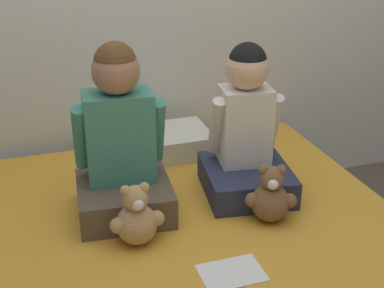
{
  "coord_description": "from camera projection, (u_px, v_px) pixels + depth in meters",
  "views": [
    {
      "loc": [
        -0.58,
        -1.49,
        1.52
      ],
      "look_at": [
        0.0,
        0.26,
        0.68
      ],
      "focal_mm": 50.0,
      "sensor_mm": 36.0,
      "label": 1
    }
  ],
  "objects": [
    {
      "name": "sign_card",
      "position": [
        232.0,
        273.0,
        1.76
      ],
      "size": [
        0.21,
        0.15,
        0.0
      ],
      "color": "white",
      "rests_on": "bed"
    },
    {
      "name": "teddy_bear_held_by_left_child",
      "position": [
        136.0,
        218.0,
        1.89
      ],
      "size": [
        0.2,
        0.15,
        0.24
      ],
      "rotation": [
        0.0,
        0.0,
        0.02
      ],
      "color": "tan",
      "rests_on": "bed"
    },
    {
      "name": "child_on_right",
      "position": [
        246.0,
        135.0,
        2.19
      ],
      "size": [
        0.39,
        0.42,
        0.63
      ],
      "rotation": [
        0.0,
        0.0,
        -0.14
      ],
      "color": "#282D47",
      "rests_on": "bed"
    },
    {
      "name": "pillow_at_headboard",
      "position": [
        158.0,
        143.0,
        2.58
      ],
      "size": [
        0.5,
        0.3,
        0.11
      ],
      "color": "silver",
      "rests_on": "bed"
    },
    {
      "name": "teddy_bear_held_by_right_child",
      "position": [
        271.0,
        197.0,
        2.02
      ],
      "size": [
        0.19,
        0.15,
        0.23
      ],
      "rotation": [
        0.0,
        0.0,
        -0.35
      ],
      "color": "brown",
      "rests_on": "bed"
    },
    {
      "name": "child_on_left",
      "position": [
        121.0,
        146.0,
        2.03
      ],
      "size": [
        0.39,
        0.37,
        0.67
      ],
      "rotation": [
        0.0,
        0.0,
        -0.09
      ],
      "color": "brown",
      "rests_on": "bed"
    }
  ]
}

